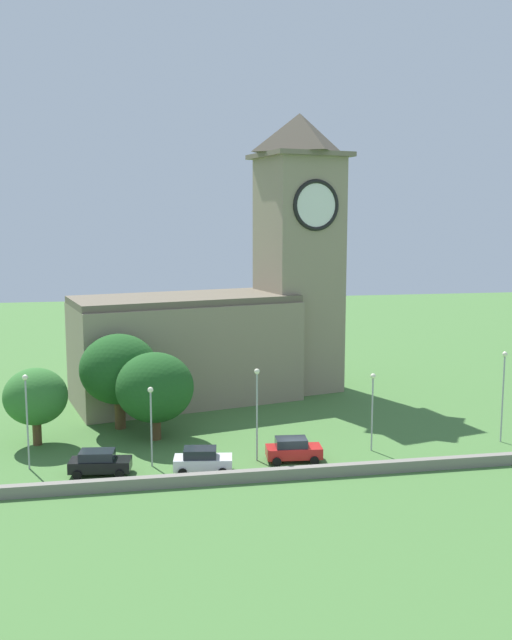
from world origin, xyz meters
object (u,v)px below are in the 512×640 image
object	(u,v)px
church	(234,307)
tree_churchyard	(155,388)
streetlamp_central	(257,400)
streetlamp_west_mid	(151,413)
car_red	(293,450)
streetlamp_west_end	(27,407)
tree_by_tower	(119,369)
car_black	(100,462)
car_white	(202,460)
tree_riverside_east	(35,397)
streetlamp_east_end	(503,383)
streetlamp_east_mid	(373,399)

from	to	relation	value
church	tree_churchyard	size ratio (longest dim) A/B	3.99
streetlamp_central	streetlamp_west_mid	bearing A→B (deg)	178.88
car_red	streetlamp_west_end	world-z (taller)	streetlamp_west_end
church	tree_by_tower	xyz separation A→B (m)	(-12.14, -10.52, -4.12)
car_black	car_white	xyz separation A→B (m)	(7.66, -0.98, 0.03)
streetlamp_central	tree_by_tower	world-z (taller)	tree_by_tower
tree_churchyard	tree_riverside_east	bearing A→B (deg)	178.27
church	streetlamp_east_end	xyz separation A→B (m)	(20.21, -20.45, -4.46)
streetlamp_east_mid	streetlamp_east_end	distance (m)	11.81
church	car_white	size ratio (longest dim) A/B	6.64
streetlamp_west_mid	car_red	bearing A→B (deg)	-4.50
streetlamp_east_mid	tree_riverside_east	world-z (taller)	tree_riverside_east
church	streetlamp_west_mid	bearing A→B (deg)	-114.54
car_red	streetlamp_west_mid	xyz separation A→B (m)	(-11.08, 0.87, 3.33)
streetlamp_west_end	streetlamp_east_end	size ratio (longest dim) A/B	0.94
church	streetlamp_central	size ratio (longest dim) A/B	4.10
tree_churchyard	car_white	bearing A→B (deg)	-70.46
tree_churchyard	tree_by_tower	bearing A→B (deg)	128.48
tree_riverside_east	streetlamp_west_mid	bearing A→B (deg)	-36.92
church	streetlamp_west_mid	xyz separation A→B (m)	(-9.65, -21.14, -5.37)
church	streetlamp_central	distance (m)	21.86
church	car_black	world-z (taller)	church
streetlamp_east_mid	car_red	bearing A→B (deg)	-169.03
car_red	tree_riverside_east	size ratio (longest dim) A/B	0.68
car_black	car_red	bearing A→B (deg)	0.90
tree_riverside_east	tree_by_tower	size ratio (longest dim) A/B	0.76
streetlamp_east_mid	tree_riverside_east	size ratio (longest dim) A/B	0.99
streetlamp_east_end	tree_riverside_east	size ratio (longest dim) A/B	1.19
church	car_red	size ratio (longest dim) A/B	6.79
car_white	streetlamp_east_end	world-z (taller)	streetlamp_east_end
church	tree_riverside_east	world-z (taller)	church
streetlamp_west_end	tree_churchyard	distance (m)	11.41
car_black	church	bearing A→B (deg)	58.57
streetlamp_central	streetlamp_east_mid	bearing A→B (deg)	3.78
church	car_black	xyz separation A→B (m)	(-13.60, -22.25, -8.72)
streetlamp_west_end	tree_by_tower	world-z (taller)	tree_by_tower
streetlamp_central	streetlamp_east_end	xyz separation A→B (m)	(21.58, 0.86, 0.25)
streetlamp_west_mid	streetlamp_east_mid	size ratio (longest dim) A/B	0.97
car_red	streetlamp_west_mid	distance (m)	11.60
car_white	streetlamp_west_end	size ratio (longest dim) A/B	0.62
streetlamp_central	tree_by_tower	bearing A→B (deg)	134.98
church	streetlamp_east_end	size ratio (longest dim) A/B	3.87
church	car_red	xyz separation A→B (m)	(1.42, -22.01, -8.70)
streetlamp_west_end	tree_churchyard	xyz separation A→B (m)	(9.90, 5.66, -0.29)
car_black	streetlamp_east_end	bearing A→B (deg)	3.05
church	tree_churchyard	xyz separation A→B (m)	(-9.08, -14.37, -5.03)
car_white	tree_by_tower	world-z (taller)	tree_by_tower
tree_riverside_east	car_black	bearing A→B (deg)	-56.23
car_black	streetlamp_west_end	distance (m)	7.06
car_red	tree_riverside_east	distance (m)	22.22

